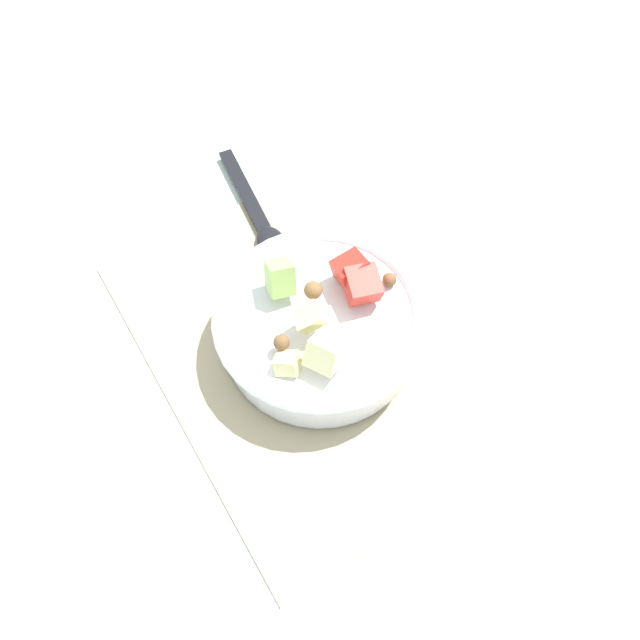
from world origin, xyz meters
TOP-DOWN VIEW (x-y plane):
  - ground_plane at (0.00, 0.00)m, footprint 2.40×2.40m
  - placemat at (0.00, 0.00)m, footprint 0.46×0.34m
  - salad_bowl at (-0.01, -0.01)m, footprint 0.24×0.24m
  - serving_spoon at (0.18, -0.04)m, footprint 0.21×0.05m

SIDE VIEW (x-z plane):
  - ground_plane at x=0.00m, z-range 0.00..0.00m
  - placemat at x=0.00m, z-range 0.00..0.01m
  - serving_spoon at x=0.18m, z-range 0.00..0.02m
  - salad_bowl at x=-0.01m, z-range -0.01..0.10m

